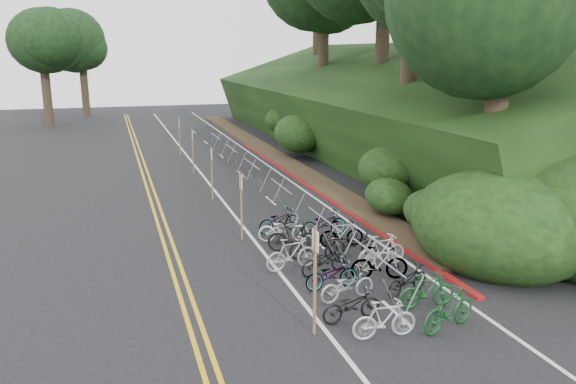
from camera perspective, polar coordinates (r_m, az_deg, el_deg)
name	(u,v)px	position (r m, az deg, el deg)	size (l,w,h in m)	color
ground	(262,298)	(15.83, -2.70, -10.69)	(120.00, 120.00, 0.00)	black
road_markings	(217,204)	(25.27, -7.22, -1.26)	(7.47, 80.00, 0.01)	gold
red_curb	(309,186)	(28.31, 2.19, 0.60)	(0.25, 28.00, 0.10)	maroon
embankment	(379,117)	(37.12, 9.20, 7.58)	(14.30, 48.14, 9.11)	black
bike_rack_front	(376,267)	(15.65, 8.97, -7.52)	(1.18, 3.22, 1.24)	gray
bike_racks_rest	(252,170)	(28.31, -3.64, 2.25)	(1.14, 23.00, 1.17)	gray
signpost_near	(315,274)	(13.32, 2.75, -8.31)	(0.08, 0.40, 2.73)	brown
signposts_rest	(201,158)	(28.70, -8.80, 3.45)	(0.08, 18.40, 2.50)	brown
bike_front	(292,254)	(17.54, 0.37, -6.30)	(1.74, 0.49, 1.05)	#9E9EA3
bike_valet	(343,256)	(17.55, 5.63, -6.53)	(3.14, 10.47, 1.07)	beige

